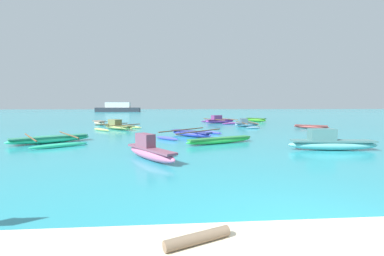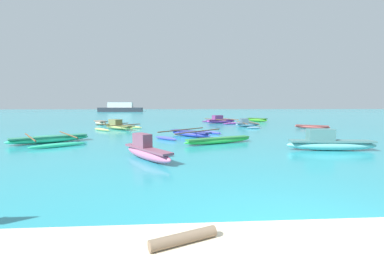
{
  "view_description": "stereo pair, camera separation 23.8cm",
  "coord_description": "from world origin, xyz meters",
  "views": [
    {
      "loc": [
        -2.41,
        -3.02,
        2.05
      ],
      "look_at": [
        -0.86,
        16.88,
        0.25
      ],
      "focal_mm": 24.0,
      "sensor_mm": 36.0,
      "label": 1
    },
    {
      "loc": [
        -2.17,
        -3.04,
        2.05
      ],
      "look_at": [
        -0.86,
        16.88,
        0.25
      ],
      "focal_mm": 24.0,
      "sensor_mm": 36.0,
      "label": 2
    }
  ],
  "objects": [
    {
      "name": "distant_ferry",
      "position": [
        -18.18,
        73.62,
        1.13
      ],
      "size": [
        12.62,
        2.78,
        2.78
      ],
      "color": "#2D333D",
      "rests_on": "ground_plane"
    },
    {
      "name": "moored_boat_6",
      "position": [
        9.72,
        18.46,
        0.17
      ],
      "size": [
        2.7,
        2.1,
        0.29
      ],
      "rotation": [
        0.0,
        0.0,
        -0.59
      ],
      "color": "#C7504F",
      "rests_on": "ground_plane"
    },
    {
      "name": "moored_boat_2",
      "position": [
        -6.97,
        18.84,
        0.27
      ],
      "size": [
        3.9,
        3.9,
        0.82
      ],
      "rotation": [
        0.0,
        0.0,
        -0.78
      ],
      "color": "#B2BA64",
      "rests_on": "ground_plane"
    },
    {
      "name": "moored_boat_9",
      "position": [
        4.77,
        8.0,
        0.34
      ],
      "size": [
        4.01,
        1.12,
        0.97
      ],
      "rotation": [
        0.0,
        0.0,
        -0.12
      ],
      "color": "#6CC4C4",
      "rests_on": "ground_plane"
    },
    {
      "name": "mooring_buoy_0",
      "position": [
        6.14,
        11.84,
        0.18
      ],
      "size": [
        0.37,
        0.37,
        0.37
      ],
      "color": "#E54C2D",
      "rests_on": "ground_plane"
    },
    {
      "name": "moored_boat_7",
      "position": [
        0.14,
        10.36,
        0.18
      ],
      "size": [
        3.95,
        2.08,
        0.32
      ],
      "rotation": [
        0.0,
        0.0,
        0.41
      ],
      "color": "#3AD752",
      "rests_on": "ground_plane"
    },
    {
      "name": "driftwood_0",
      "position": [
        -2.06,
        0.38,
        0.2
      ],
      "size": [
        0.98,
        0.53,
        0.16
      ],
      "color": "#75604C",
      "rests_on": "beach_strip"
    },
    {
      "name": "moored_boat_3",
      "position": [
        -1.19,
        13.5,
        0.2
      ],
      "size": [
        4.51,
        4.45,
        0.43
      ],
      "rotation": [
        0.0,
        0.0,
        -0.8
      ],
      "color": "#4146C9",
      "rests_on": "ground_plane"
    },
    {
      "name": "moored_boat_8",
      "position": [
        2.95,
        25.65,
        0.3
      ],
      "size": [
        4.16,
        5.15,
        0.89
      ],
      "rotation": [
        0.0,
        0.0,
        0.42
      ],
      "color": "#AF47B1",
      "rests_on": "ground_plane"
    },
    {
      "name": "moored_boat_4",
      "position": [
        -9.87,
        23.89,
        0.23
      ],
      "size": [
        1.92,
        2.27,
        0.42
      ],
      "rotation": [
        0.0,
        0.0,
        -0.95
      ],
      "color": "#CFB191",
      "rests_on": "ground_plane"
    },
    {
      "name": "moored_boat_1",
      "position": [
        -3.26,
        6.57,
        0.34
      ],
      "size": [
        2.17,
        2.83,
        0.95
      ],
      "rotation": [
        0.0,
        0.0,
        -0.96
      ],
      "color": "#CE6B94",
      "rests_on": "ground_plane"
    },
    {
      "name": "moored_boat_10",
      "position": [
        4.57,
        20.65,
        0.26
      ],
      "size": [
        2.22,
        4.45,
        0.78
      ],
      "rotation": [
        0.0,
        0.0,
        -0.01
      ],
      "color": "#6A96B4",
      "rests_on": "ground_plane"
    },
    {
      "name": "moored_boat_0",
      "position": [
        7.84,
        27.66,
        0.24
      ],
      "size": [
        2.21,
        2.56,
        0.44
      ],
      "rotation": [
        0.0,
        0.0,
        -0.9
      ],
      "color": "green",
      "rests_on": "ground_plane"
    },
    {
      "name": "moored_boat_5",
      "position": [
        -9.01,
        11.3,
        0.19
      ],
      "size": [
        4.48,
        4.89,
        0.41
      ],
      "rotation": [
        0.0,
        0.0,
        0.61
      ],
      "color": "#35D79A",
      "rests_on": "ground_plane"
    }
  ]
}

